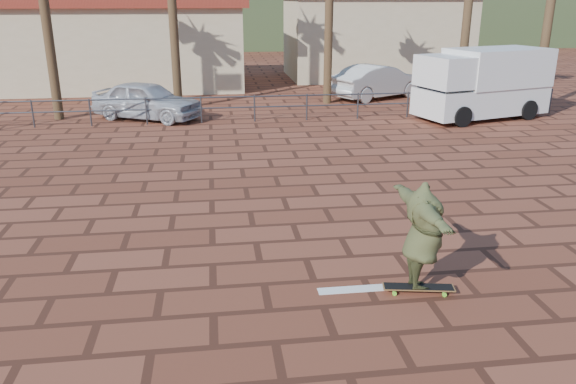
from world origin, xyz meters
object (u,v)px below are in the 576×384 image
Objects in this scene: longboard at (418,287)px; skateboarder at (423,236)px; campervan at (483,82)px; car_white at (378,81)px; car_silver at (147,100)px.

skateboarder is at bearing -34.67° from longboard.
campervan reaches higher than car_white.
longboard is at bearing 138.51° from car_white.
longboard is 0.90m from skateboarder.
car_silver is (-5.65, 14.44, -0.26)m from skateboarder.
car_white is at bearing -15.54° from skateboarder.
longboard is 18.51m from car_white.
car_silver is 0.91× the size of car_white.
skateboarder is at bearing -130.22° from car_silver.
car_white is (4.53, 17.94, -0.21)m from skateboarder.
skateboarder reaches higher than car_white.
skateboarder is at bearing -135.22° from campervan.
skateboarder is 18.50m from car_white.
campervan is at bearing -30.42° from skateboarder.
campervan is at bearing -68.21° from car_silver.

